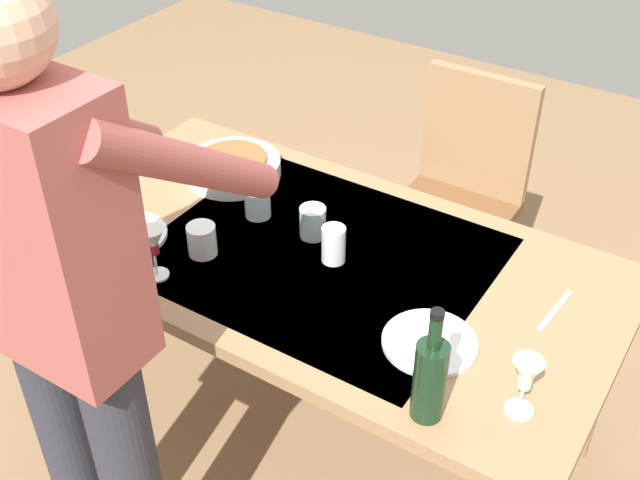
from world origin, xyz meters
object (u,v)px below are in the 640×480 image
at_px(wine_glass_right, 152,244).
at_px(dinner_plate_near, 430,342).
at_px(water_cup_near_right, 258,203).
at_px(water_cup_far_left, 202,240).
at_px(water_cup_far_right, 313,222).
at_px(person_server, 69,308).
at_px(water_cup_near_left, 334,244).
at_px(wine_bottle, 430,378).
at_px(serving_bowl_pasta, 233,166).
at_px(dinner_plate_far, 126,235).
at_px(dining_table, 320,275).
at_px(chair_near, 461,186).
at_px(wine_glass_left, 526,377).

relative_size(wine_glass_right, dinner_plate_near, 0.66).
xyz_separation_m(water_cup_near_right, water_cup_far_left, (0.02, 0.23, 0.00)).
bearing_deg(dinner_plate_near, water_cup_far_right, -24.81).
bearing_deg(water_cup_far_right, water_cup_far_left, 47.74).
bearing_deg(person_server, water_cup_near_left, -107.22).
bearing_deg(wine_bottle, water_cup_near_left, -37.81).
bearing_deg(water_cup_far_left, water_cup_near_right, -94.99).
height_order(person_server, water_cup_far_left, person_server).
xyz_separation_m(person_server, water_cup_near_right, (0.08, -0.76, -0.20)).
xyz_separation_m(water_cup_near_right, serving_bowl_pasta, (0.20, -0.14, -0.01)).
relative_size(water_cup_near_left, dinner_plate_far, 0.46).
height_order(dining_table, person_server, person_server).
distance_m(water_cup_near_right, water_cup_far_right, 0.19).
bearing_deg(wine_bottle, water_cup_near_right, -28.86).
bearing_deg(wine_glass_right, wine_bottle, 176.97).
distance_m(water_cup_far_left, water_cup_far_right, 0.31).
bearing_deg(dining_table, wine_glass_right, 44.52).
relative_size(chair_near, wine_glass_right, 6.03).
distance_m(water_cup_near_left, dinner_plate_far, 0.60).
xyz_separation_m(dining_table, dinner_plate_far, (0.51, 0.22, 0.08)).
relative_size(chair_near, water_cup_far_left, 10.16).
distance_m(wine_bottle, water_cup_far_left, 0.80).
distance_m(wine_glass_right, water_cup_far_right, 0.45).
bearing_deg(water_cup_far_right, chair_near, -100.64).
distance_m(wine_glass_left, water_cup_far_left, 0.94).
height_order(dining_table, water_cup_near_right, water_cup_near_right).
height_order(person_server, wine_glass_left, person_server).
bearing_deg(serving_bowl_pasta, water_cup_near_right, 145.11).
relative_size(chair_near, wine_bottle, 3.07).
height_order(water_cup_near_left, water_cup_near_right, water_cup_near_left).
height_order(dining_table, wine_bottle, wine_bottle).
relative_size(person_server, wine_glass_right, 11.19).
bearing_deg(water_cup_near_right, wine_glass_left, 161.98).
xyz_separation_m(dining_table, chair_near, (-0.08, -0.82, -0.12)).
distance_m(dinner_plate_near, dinner_plate_far, 0.92).
distance_m(dining_table, dinner_plate_far, 0.56).
bearing_deg(wine_glass_right, wine_glass_left, -175.77).
bearing_deg(water_cup_near_left, chair_near, -92.31).
distance_m(water_cup_far_right, dinner_plate_near, 0.52).
bearing_deg(wine_bottle, person_server, 27.09).
height_order(wine_bottle, wine_glass_right, wine_bottle).
bearing_deg(wine_bottle, water_cup_far_left, -13.52).
bearing_deg(water_cup_far_right, wine_bottle, 143.46).
bearing_deg(water_cup_near_left, wine_glass_right, 40.83).
bearing_deg(chair_near, water_cup_far_right, 79.36).
bearing_deg(wine_bottle, dining_table, -35.33).
xyz_separation_m(wine_bottle, water_cup_near_left, (0.45, -0.35, -0.06)).
xyz_separation_m(wine_bottle, water_cup_far_right, (0.56, -0.42, -0.06)).
bearing_deg(water_cup_near_left, person_server, 72.78).
xyz_separation_m(chair_near, water_cup_far_left, (0.35, 0.98, 0.24)).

